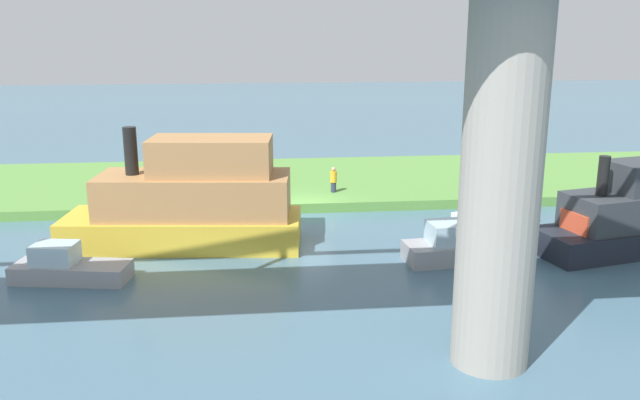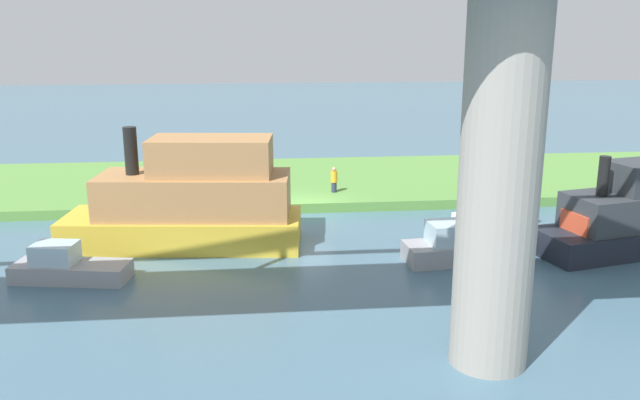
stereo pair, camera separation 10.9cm
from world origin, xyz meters
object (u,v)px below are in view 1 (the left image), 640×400
object	(u,v)px
person_on_bank	(334,179)
mooring_post	(136,194)
riverboat_paddlewheel	(68,267)
motorboat_white	(636,214)
bridge_pylon	(500,186)
skiff_small	(190,202)
pontoon_yellow	(462,247)
motorboat_red	(493,215)

from	to	relation	value
person_on_bank	mooring_post	distance (m)	10.27
person_on_bank	riverboat_paddlewheel	distance (m)	15.44
motorboat_white	person_on_bank	bearing A→B (deg)	-38.78
bridge_pylon	skiff_small	xyz separation A→B (m)	(9.19, -11.36, -3.19)
mooring_post	pontoon_yellow	bearing A→B (deg)	149.15
motorboat_white	mooring_post	bearing A→B (deg)	-19.83
motorboat_white	riverboat_paddlewheel	distance (m)	22.95
mooring_post	motorboat_white	world-z (taller)	motorboat_white
person_on_bank	riverboat_paddlewheel	world-z (taller)	person_on_bank
motorboat_red	bridge_pylon	bearing A→B (deg)	69.46
skiff_small	motorboat_red	distance (m)	14.22
motorboat_red	riverboat_paddlewheel	bearing A→B (deg)	16.29
riverboat_paddlewheel	motorboat_red	world-z (taller)	riverboat_paddlewheel
person_on_bank	skiff_small	distance (m)	9.80
skiff_small	motorboat_red	bearing A→B (deg)	-173.39
mooring_post	motorboat_red	xyz separation A→B (m)	(-17.18, 3.68, -0.53)
motorboat_white	riverboat_paddlewheel	size ratio (longest dim) A/B	1.91
skiff_small	motorboat_red	size ratio (longest dim) A/B	2.41
motorboat_white	pontoon_yellow	size ratio (longest dim) A/B	1.69
skiff_small	riverboat_paddlewheel	distance (m)	5.82
mooring_post	pontoon_yellow	distance (m)	16.47
person_on_bank	motorboat_red	world-z (taller)	person_on_bank
person_on_bank	mooring_post	bearing A→B (deg)	8.28
bridge_pylon	person_on_bank	size ratio (longest dim) A/B	7.34
bridge_pylon	skiff_small	world-z (taller)	bridge_pylon
bridge_pylon	person_on_bank	world-z (taller)	bridge_pylon
bridge_pylon	pontoon_yellow	xyz separation A→B (m)	(-1.82, -8.22, -4.52)
riverboat_paddlewheel	skiff_small	bearing A→B (deg)	-138.80
motorboat_red	person_on_bank	bearing A→B (deg)	-36.31
skiff_small	motorboat_white	bearing A→B (deg)	172.22
skiff_small	pontoon_yellow	xyz separation A→B (m)	(-11.01, 3.14, -1.32)
bridge_pylon	motorboat_white	xyz separation A→B (m)	(-9.46, -8.81, -3.56)
mooring_post	motorboat_red	distance (m)	17.58
mooring_post	riverboat_paddlewheel	bearing A→B (deg)	82.92
person_on_bank	skiff_small	bearing A→B (deg)	43.96
motorboat_red	skiff_small	bearing A→B (deg)	6.61
pontoon_yellow	bridge_pylon	bearing A→B (deg)	77.51
motorboat_white	skiff_small	distance (m)	18.83
bridge_pylon	mooring_post	bearing A→B (deg)	-53.54
pontoon_yellow	motorboat_red	world-z (taller)	pontoon_yellow
person_on_bank	motorboat_red	size ratio (longest dim) A/B	0.32
motorboat_white	pontoon_yellow	xyz separation A→B (m)	(7.64, 0.59, -0.95)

